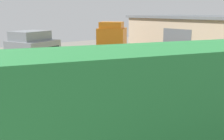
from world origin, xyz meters
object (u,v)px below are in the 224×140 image
object	(u,v)px
container_trailer_green	(159,98)
delivery_van_yellow	(202,75)
tractor_unit_orange	(111,46)
tractor_unit_grey	(29,63)
oil_drum	(2,104)

from	to	relation	value
container_trailer_green	delivery_van_yellow	size ratio (longest dim) A/B	1.87
container_trailer_green	tractor_unit_orange	world-z (taller)	tractor_unit_orange
tractor_unit_grey	container_trailer_green	world-z (taller)	container_trailer_green
tractor_unit_grey	container_trailer_green	size ratio (longest dim) A/B	0.63
oil_drum	delivery_van_yellow	bearing A→B (deg)	64.81
delivery_van_yellow	container_trailer_green	bearing A→B (deg)	-26.29
tractor_unit_grey	container_trailer_green	distance (m)	11.46
tractor_unit_grey	tractor_unit_orange	distance (m)	9.53
delivery_van_yellow	tractor_unit_orange	world-z (taller)	tractor_unit_orange
container_trailer_green	delivery_van_yellow	distance (m)	9.21
tractor_unit_grey	tractor_unit_orange	world-z (taller)	tractor_unit_orange
tractor_unit_orange	oil_drum	xyz separation A→B (m)	(5.60, -11.62, -1.55)
tractor_unit_grey	oil_drum	world-z (taller)	tractor_unit_grey
container_trailer_green	tractor_unit_orange	bearing A→B (deg)	74.52
tractor_unit_orange	delivery_van_yellow	bearing A→B (deg)	-136.33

